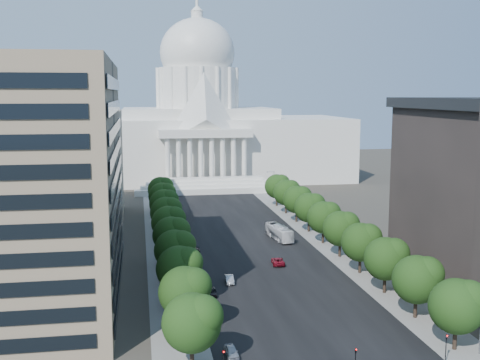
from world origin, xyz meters
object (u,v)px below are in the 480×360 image
car_parked (231,352)px  city_bus (279,233)px  car_silver (229,279)px  car_dark_b (196,252)px  car_red (278,261)px  car_dark_a (212,292)px

car_parked → city_bus: 65.91m
car_silver → car_parked: 31.48m
car_dark_b → city_bus: size_ratio=0.37×
car_red → car_dark_b: (-15.91, 9.94, -0.06)m
car_dark_a → car_parked: (-0.38, -24.69, 0.01)m
car_silver → car_dark_a: bearing=-119.6°
car_dark_a → car_dark_b: size_ratio=0.87×
car_parked → city_bus: (21.21, 62.40, 1.02)m
car_dark_b → car_red: bearing=-25.3°
car_red → city_bus: city_bus is taller
car_silver → car_parked: (-4.42, -31.17, -0.01)m
car_parked → car_dark_b: bearing=87.0°
car_silver → car_red: car_red is taller
car_dark_b → car_parked: bearing=-83.5°
car_dark_b → car_parked: 51.35m
car_silver → car_parked: size_ratio=1.04×
car_silver → car_red: size_ratio=0.81×
car_dark_a → car_red: car_red is taller
car_dark_a → city_bus: 43.09m
car_dark_a → car_red: (15.65, 16.72, 0.05)m
car_silver → city_bus: city_bus is taller
car_dark_a → car_dark_b: car_dark_a is taller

